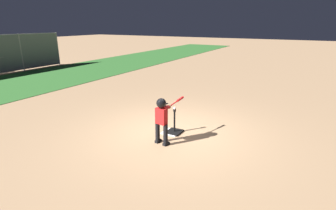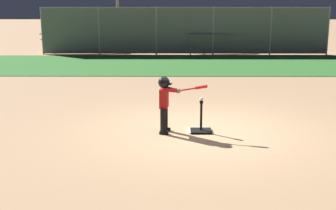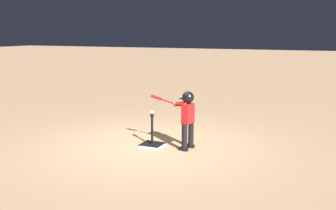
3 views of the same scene
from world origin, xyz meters
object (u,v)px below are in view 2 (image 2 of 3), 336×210
at_px(baseball, 202,99).
at_px(bleachers_far_left, 215,43).
at_px(batter_child, 166,97).
at_px(batting_tee, 201,128).
at_px(bleachers_center, 81,42).

height_order(baseball, bleachers_far_left, bleachers_far_left).
bearing_deg(baseball, batter_child, -175.94).
relative_size(batting_tee, bleachers_far_left, 0.22).
relative_size(batting_tee, bleachers_center, 0.17).
relative_size(batter_child, bleachers_center, 0.31).
bearing_deg(baseball, batting_tee, 43.83).
relative_size(batter_child, baseball, 15.89).
bearing_deg(baseball, bleachers_center, 110.22).
relative_size(batter_child, bleachers_far_left, 0.39).
distance_m(batter_child, bleachers_center, 14.83).
height_order(batting_tee, bleachers_center, bleachers_center).
xyz_separation_m(batting_tee, bleachers_center, (-5.19, 14.10, 0.39)).
distance_m(bleachers_center, bleachers_far_left, 6.69).
bearing_deg(bleachers_far_left, batter_child, -99.24).
relative_size(batting_tee, batter_child, 0.56).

